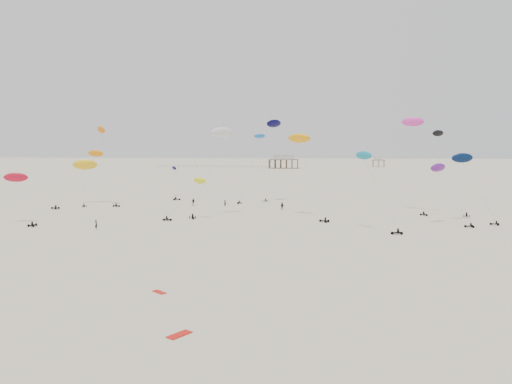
# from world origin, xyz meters

# --- Properties ---
(ground_plane) EXTENTS (900.00, 900.00, 0.00)m
(ground_plane) POSITION_xyz_m (0.00, 200.00, 0.00)
(ground_plane) COLOR beige
(pavilion_main) EXTENTS (21.00, 13.00, 9.80)m
(pavilion_main) POSITION_xyz_m (-10.00, 350.00, 4.22)
(pavilion_main) COLOR brown
(pavilion_main) RESTS_ON ground
(pavilion_small) EXTENTS (9.00, 7.00, 8.00)m
(pavilion_small) POSITION_xyz_m (60.00, 380.00, 3.49)
(pavilion_small) COLOR brown
(pavilion_small) RESTS_ON ground
(pier_fence) EXTENTS (80.20, 0.20, 1.50)m
(pier_fence) POSITION_xyz_m (-62.00, 350.00, 0.77)
(pier_fence) COLOR black
(pier_fence) RESTS_ON ground
(rig_1) EXTENTS (7.53, 10.19, 19.85)m
(rig_1) POSITION_xyz_m (41.46, 114.44, 11.81)
(rig_1) COLOR black
(rig_1) RESTS_ON ground
(rig_2) EXTENTS (8.18, 7.76, 12.84)m
(rig_2) POSITION_xyz_m (36.63, 98.29, 8.97)
(rig_2) COLOR black
(rig_2) RESTS_ON ground
(rig_3) EXTENTS (7.93, 5.29, 19.12)m
(rig_3) POSITION_xyz_m (-5.81, 130.36, 12.09)
(rig_3) COLOR black
(rig_3) RESTS_ON ground
(rig_4) EXTENTS (5.41, 11.94, 23.06)m
(rig_4) POSITION_xyz_m (34.45, 118.36, 18.63)
(rig_4) COLOR black
(rig_4) RESTS_ON ground
(rig_6) EXTENTS (8.87, 12.27, 20.60)m
(rig_6) POSITION_xyz_m (-10.76, 106.78, 15.88)
(rig_6) COLOR black
(rig_6) RESTS_ON ground
(rig_7) EXTENTS (8.89, 6.94, 10.09)m
(rig_7) POSITION_xyz_m (-15.98, 99.16, 5.23)
(rig_7) COLOR black
(rig_7) RESTS_ON ground
(rig_8) EXTENTS (5.56, 6.04, 23.34)m
(rig_8) POSITION_xyz_m (-0.65, 136.62, 20.02)
(rig_8) COLOR black
(rig_8) RESTS_ON ground
(rig_9) EXTENTS (7.84, 17.25, 19.61)m
(rig_9) POSITION_xyz_m (-49.60, 123.58, 10.75)
(rig_9) COLOR black
(rig_9) RESTS_ON ground
(rig_10) EXTENTS (6.47, 14.61, 14.97)m
(rig_10) POSITION_xyz_m (-30.33, 140.89, 4.15)
(rig_10) COLOR black
(rig_10) RESTS_ON ground
(rig_11) EXTENTS (8.41, 8.08, 15.08)m
(rig_11) POSITION_xyz_m (22.08, 88.34, 8.66)
(rig_11) COLOR black
(rig_11) RESTS_ON ground
(rig_12) EXTENTS (8.38, 8.76, 14.90)m
(rig_12) POSITION_xyz_m (42.35, 103.25, 11.12)
(rig_12) COLOR black
(rig_12) RESTS_ON ground
(rig_13) EXTENTS (8.61, 7.00, 21.05)m
(rig_13) POSITION_xyz_m (-43.79, 121.23, 16.22)
(rig_13) COLOR black
(rig_13) RESTS_ON ground
(rig_14) EXTENTS (8.20, 12.23, 13.77)m
(rig_14) POSITION_xyz_m (-51.27, 125.54, 9.96)
(rig_14) COLOR black
(rig_14) RESTS_ON ground
(rig_15) EXTENTS (9.50, 7.40, 11.32)m
(rig_15) POSITION_xyz_m (-48.23, 89.70, 7.48)
(rig_15) COLOR black
(rig_15) RESTS_ON ground
(rig_16) EXTENTS (9.72, 13.67, 19.94)m
(rig_16) POSITION_xyz_m (8.33, 106.62, 14.63)
(rig_16) COLOR black
(rig_16) RESTS_ON ground
(spectator_0) EXTENTS (0.86, 0.91, 2.07)m
(spectator_0) POSITION_xyz_m (-29.76, 84.22, 0.00)
(spectator_0) COLOR black
(spectator_0) RESTS_ON ground
(spectator_1) EXTENTS (1.05, 0.62, 2.13)m
(spectator_1) POSITION_xyz_m (3.19, 117.31, 0.00)
(spectator_1) COLOR black
(spectator_1) RESTS_ON ground
(spectator_2) EXTENTS (1.35, 0.73, 2.27)m
(spectator_2) POSITION_xyz_m (-20.62, 123.17, 0.00)
(spectator_2) COLOR black
(spectator_2) RESTS_ON ground
(spectator_3) EXTENTS (0.88, 0.82, 1.99)m
(spectator_3) POSITION_xyz_m (-12.00, 122.37, 0.00)
(spectator_3) COLOR black
(spectator_3) RESTS_ON ground
(grounded_kite_a) EXTENTS (1.95, 2.34, 0.08)m
(grounded_kite_a) POSITION_xyz_m (-0.30, 34.58, 0.00)
(grounded_kite_a) COLOR red
(grounded_kite_a) RESTS_ON ground
(grounded_kite_b) EXTENTS (1.83, 1.69, 0.07)m
(grounded_kite_b) POSITION_xyz_m (-5.63, 46.14, 0.00)
(grounded_kite_b) COLOR red
(grounded_kite_b) RESTS_ON ground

